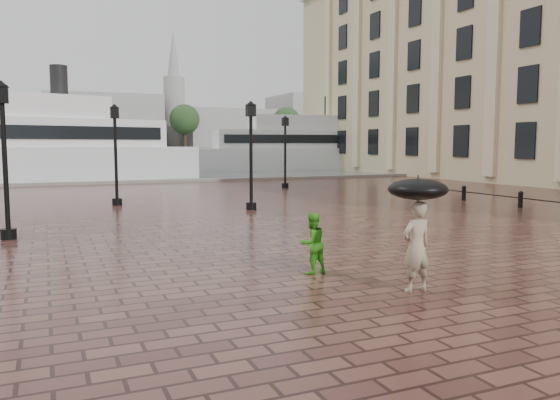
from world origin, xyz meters
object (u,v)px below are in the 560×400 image
at_px(street_lamps, 126,154).
at_px(child_pedestrian, 312,243).
at_px(ferry_near, 16,146).
at_px(ferry_far, 304,148).
at_px(adult_pedestrian, 416,246).

relative_size(street_lamps, child_pedestrian, 16.48).
height_order(street_lamps, ferry_near, ferry_near).
distance_m(ferry_near, ferry_far, 29.79).
xyz_separation_m(child_pedestrian, ferry_near, (-6.97, 34.31, 1.96)).
bearing_deg(adult_pedestrian, street_lamps, -82.47).
bearing_deg(adult_pedestrian, ferry_near, -79.67).
bearing_deg(ferry_far, ferry_near, -152.69).
xyz_separation_m(ferry_near, ferry_far, (28.16, 9.73, -0.20)).
bearing_deg(adult_pedestrian, ferry_far, -115.77).
xyz_separation_m(adult_pedestrian, child_pedestrian, (-1.14, 2.03, -0.20)).
bearing_deg(ferry_far, child_pedestrian, -107.44).
xyz_separation_m(adult_pedestrian, ferry_far, (20.05, 46.07, 1.56)).
bearing_deg(child_pedestrian, ferry_far, -128.20).
relative_size(adult_pedestrian, child_pedestrian, 1.30).
bearing_deg(street_lamps, adult_pedestrian, -80.21).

